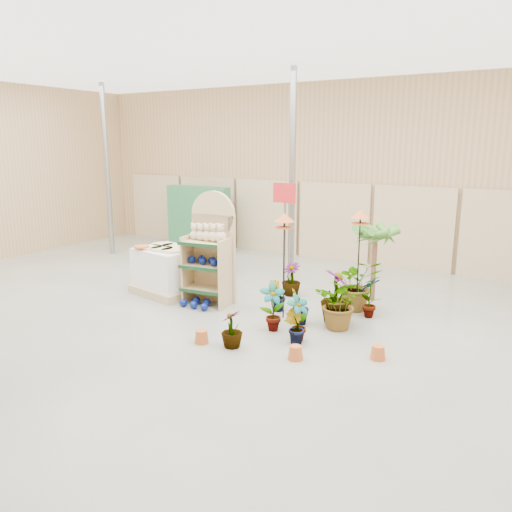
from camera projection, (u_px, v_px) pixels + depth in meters
The scene contains 24 objects.
room at pixel (223, 190), 8.36m from camera, with size 15.20×12.10×4.70m.
display_shelf at pixel (211, 252), 9.39m from camera, with size 0.95×0.66×2.13m.
teddy_bears at pixel (209, 234), 9.21m from camera, with size 0.79×0.22×0.35m.
gazing_balls_shelf at pixel (207, 261), 9.32m from camera, with size 0.78×0.27×0.15m.
gazing_balls_floor at pixel (197, 304), 9.26m from camera, with size 0.63×0.39×0.15m.
pallet_stack at pixel (168, 271), 10.07m from camera, with size 1.48×1.31×0.97m.
charcoal_planters at pixel (210, 252), 11.64m from camera, with size 0.50×0.50×1.00m.
trellis_stock at pixel (198, 218), 14.14m from camera, with size 2.00×0.30×1.80m, color #286C3E.
offer_sign at pixel (284, 214), 10.19m from camera, with size 0.50×0.08×2.20m.
bird_table_front at pixel (284, 221), 8.35m from camera, with size 0.34×0.34×1.84m.
bird_table_right at pixel (360, 218), 8.59m from camera, with size 0.34×0.34×1.87m.
bird_table_back at pixel (218, 201), 12.55m from camera, with size 0.34×0.34×1.67m.
palm at pixel (376, 232), 9.43m from camera, with size 0.70×0.70×1.58m.
potted_plant_0 at pixel (272, 307), 8.05m from camera, with size 0.42×0.28×0.80m, color #3F7D27.
potted_plant_1 at pixel (299, 307), 8.32m from camera, with size 0.35×0.28×0.64m, color #3F7D27.
potted_plant_2 at pixel (341, 303), 8.12m from camera, with size 0.78×0.68×0.87m, color #3F7D27.
potted_plant_3 at pixel (336, 296), 8.41m from camera, with size 0.52×0.52×0.93m, color #3F7D27.
potted_plant_4 at pixel (370, 297), 8.68m from camera, with size 0.40×0.27×0.75m, color #3F7D27.
potted_plant_5 at pixel (277, 296), 9.02m from camera, with size 0.31×0.25×0.57m, color #3F7D27.
potted_plant_6 at pixel (357, 284), 9.06m from camera, with size 0.87×0.75×0.96m, color #3F7D27.
potted_plant_7 at pixel (232, 329), 7.42m from camera, with size 0.32×0.32×0.57m, color #3F7D27.
potted_plant_8 at pixel (298, 318), 7.63m from camera, with size 0.39×0.27×0.75m, color #3F7D27.
potted_plant_9 at pixel (295, 327), 7.54m from camera, with size 0.30×0.24×0.54m, color #3F7D27.
potted_plant_11 at pixel (291, 279), 9.95m from camera, with size 0.37×0.37×0.67m, color #3F7D27.
Camera 1 is at (4.77, -6.02, 3.00)m, focal length 35.00 mm.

